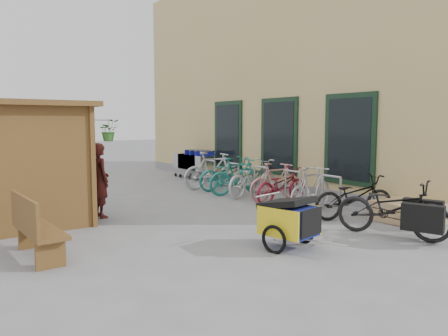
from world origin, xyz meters
TOP-DOWN VIEW (x-y plane):
  - ground at (0.00, 0.00)m, footprint 80.00×80.00m
  - building at (6.49, 4.50)m, footprint 6.07×13.00m
  - kiosk at (-3.28, 2.47)m, footprint 2.49×1.65m
  - bike_rack at (2.30, 2.40)m, footprint 0.05×5.35m
  - pallet_stack at (3.00, -1.40)m, footprint 1.00×1.20m
  - bench at (-3.68, 0.40)m, footprint 0.51×1.51m
  - shopping_carts at (3.00, 6.99)m, footprint 0.58×1.96m
  - child_trailer at (-0.22, -1.33)m, footprint 0.93×1.49m
  - cargo_bike at (1.74, -1.91)m, footprint 1.27×2.06m
  - person_kiosk at (-1.91, 2.62)m, footprint 0.40×0.59m
  - bike_0 at (2.33, -0.58)m, footprint 1.88×1.19m
  - bike_1 at (2.15, 0.46)m, footprint 1.78×0.86m
  - bike_2 at (2.33, 1.62)m, footprint 1.73×0.71m
  - bike_3 at (2.41, 1.92)m, footprint 1.66×0.54m
  - bike_4 at (2.39, 2.84)m, footprint 1.97×0.98m
  - bike_5 at (2.19, 3.23)m, footprint 1.79×0.81m
  - bike_6 at (2.45, 4.07)m, footprint 1.95×0.89m
  - bike_7 at (2.22, 4.55)m, footprint 1.92×0.83m

SIDE VIEW (x-z plane):
  - ground at x=0.00m, z-range 0.00..0.00m
  - pallet_stack at x=3.00m, z-range 0.01..0.41m
  - bike_2 at x=2.33m, z-range 0.00..0.89m
  - bike_0 at x=2.33m, z-range 0.00..0.93m
  - child_trailer at x=-0.22m, z-range 0.05..0.90m
  - bench at x=-3.68m, z-range 0.01..0.96m
  - bike_6 at x=2.45m, z-range 0.00..0.99m
  - bike_3 at x=2.41m, z-range 0.00..0.99m
  - bike_4 at x=2.39m, z-range 0.00..0.99m
  - cargo_bike at x=1.74m, z-range 0.00..1.02m
  - bike_1 at x=2.15m, z-range 0.00..1.03m
  - bike_rack at x=2.30m, z-range 0.08..0.95m
  - bike_5 at x=2.19m, z-range 0.00..1.04m
  - bike_7 at x=2.22m, z-range 0.00..1.12m
  - shopping_carts at x=3.00m, z-range 0.09..1.13m
  - person_kiosk at x=-1.91m, z-range 0.00..1.58m
  - kiosk at x=-3.28m, z-range 0.35..2.75m
  - building at x=6.49m, z-range -0.01..6.99m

